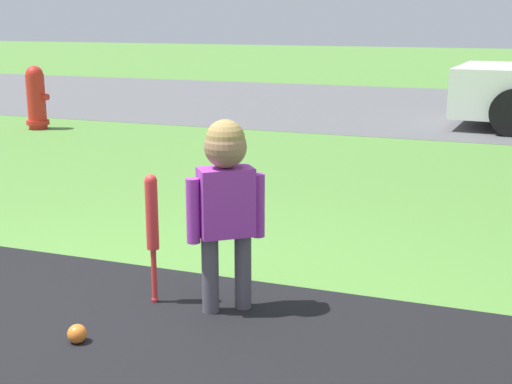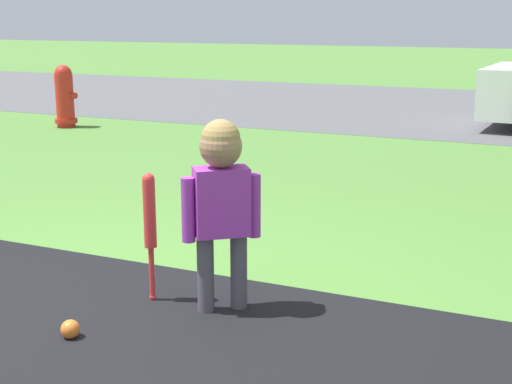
{
  "view_description": "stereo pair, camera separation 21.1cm",
  "coord_description": "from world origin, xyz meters",
  "px_view_note": "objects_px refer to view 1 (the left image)",
  "views": [
    {
      "loc": [
        1.74,
        -2.36,
        1.39
      ],
      "look_at": [
        0.48,
        1.0,
        0.5
      ],
      "focal_mm": 50.0,
      "sensor_mm": 36.0,
      "label": 1
    },
    {
      "loc": [
        1.94,
        -2.28,
        1.39
      ],
      "look_at": [
        0.48,
        1.0,
        0.5
      ],
      "focal_mm": 50.0,
      "sensor_mm": 36.0,
      "label": 2
    }
  ],
  "objects_px": {
    "child": "(226,189)",
    "fire_hydrant": "(36,98)",
    "sports_ball": "(77,334)",
    "baseball_bat": "(152,221)"
  },
  "relations": [
    {
      "from": "child",
      "to": "baseball_bat",
      "type": "xyz_separation_m",
      "value": [
        -0.37,
        -0.04,
        -0.18
      ]
    },
    {
      "from": "fire_hydrant",
      "to": "baseball_bat",
      "type": "bearing_deg",
      "value": -47.6
    },
    {
      "from": "child",
      "to": "baseball_bat",
      "type": "height_order",
      "value": "child"
    },
    {
      "from": "child",
      "to": "sports_ball",
      "type": "relative_size",
      "value": 10.9
    },
    {
      "from": "baseball_bat",
      "to": "fire_hydrant",
      "type": "bearing_deg",
      "value": 132.4
    },
    {
      "from": "child",
      "to": "fire_hydrant",
      "type": "bearing_deg",
      "value": 96.8
    },
    {
      "from": "baseball_bat",
      "to": "fire_hydrant",
      "type": "distance_m",
      "value": 5.99
    },
    {
      "from": "sports_ball",
      "to": "fire_hydrant",
      "type": "bearing_deg",
      "value": 128.55
    },
    {
      "from": "sports_ball",
      "to": "baseball_bat",
      "type": "bearing_deg",
      "value": 78.87
    },
    {
      "from": "child",
      "to": "fire_hydrant",
      "type": "height_order",
      "value": "child"
    }
  ]
}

